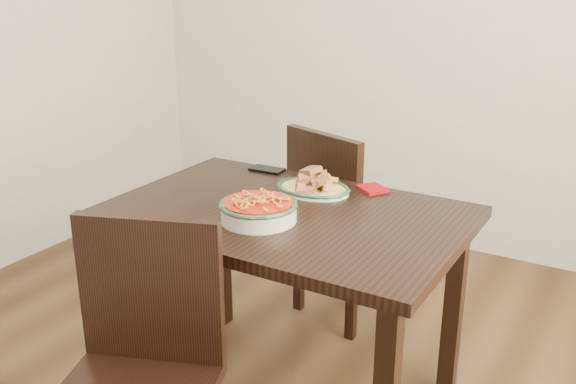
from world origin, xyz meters
The scene contains 8 objects.
wall_back centered at (0.00, 1.75, 1.30)m, with size 3.50×0.10×2.60m, color beige.
dining_table centered at (0.13, 0.07, 0.65)m, with size 1.20×0.80×0.75m.
chair_far centered at (0.03, 0.70, 0.50)m, with size 0.53×0.53×0.89m.
chair_near centered at (0.05, -0.59, 0.50)m, with size 0.54×0.54×0.89m.
fish_plate centered at (0.12, 0.29, 0.79)m, with size 0.27×0.22×0.11m.
noodle_bowl centered at (0.10, -0.06, 0.79)m, with size 0.26×0.26×0.08m.
smartphone centered at (-0.17, 0.42, 0.76)m, with size 0.14×0.07×0.01m, color black.
napkin centered at (0.30, 0.41, 0.76)m, with size 0.10×0.09×0.01m, color maroon.
Camera 1 is at (1.17, -1.68, 1.53)m, focal length 40.00 mm.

